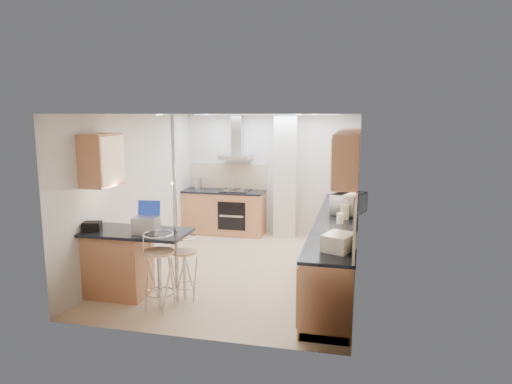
% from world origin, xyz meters
% --- Properties ---
extents(ground, '(4.80, 4.80, 0.00)m').
position_xyz_m(ground, '(0.00, 0.00, 0.00)').
color(ground, tan).
rests_on(ground, ground).
extents(room_shell, '(3.64, 4.84, 2.51)m').
position_xyz_m(room_shell, '(0.32, 0.38, 1.54)').
color(room_shell, silver).
rests_on(room_shell, ground).
extents(right_counter, '(0.63, 4.40, 0.92)m').
position_xyz_m(right_counter, '(1.50, 0.00, 0.46)').
color(right_counter, '#C2764D').
rests_on(right_counter, ground).
extents(back_counter, '(1.70, 0.63, 0.92)m').
position_xyz_m(back_counter, '(-0.95, 2.10, 0.46)').
color(back_counter, '#C2764D').
rests_on(back_counter, ground).
extents(peninsula, '(1.47, 0.72, 0.94)m').
position_xyz_m(peninsula, '(-1.12, -1.45, 0.48)').
color(peninsula, '#C2764D').
rests_on(peninsula, ground).
extents(microwave, '(0.59, 0.71, 0.33)m').
position_xyz_m(microwave, '(1.66, 0.38, 1.09)').
color(microwave, white).
rests_on(microwave, right_counter).
extents(laptop, '(0.34, 0.27, 0.22)m').
position_xyz_m(laptop, '(-0.91, -1.53, 1.05)').
color(laptop, '#A4A6AC').
rests_on(laptop, peninsula).
extents(bag, '(0.27, 0.23, 0.13)m').
position_xyz_m(bag, '(-1.68, -1.59, 1.00)').
color(bag, black).
rests_on(bag, peninsula).
extents(bar_stool_near, '(0.48, 0.48, 1.03)m').
position_xyz_m(bar_stool_near, '(-0.63, -1.77, 0.51)').
color(bar_stool_near, tan).
rests_on(bar_stool_near, ground).
extents(bar_stool_end, '(0.52, 0.52, 0.89)m').
position_xyz_m(bar_stool_end, '(-0.45, -1.39, 0.45)').
color(bar_stool_end, tan).
rests_on(bar_stool_end, ground).
extents(jar_a, '(0.15, 0.15, 0.17)m').
position_xyz_m(jar_a, '(1.54, 1.06, 1.00)').
color(jar_a, white).
rests_on(jar_a, right_counter).
extents(jar_b, '(0.12, 0.12, 0.15)m').
position_xyz_m(jar_b, '(1.69, 0.73, 1.00)').
color(jar_b, white).
rests_on(jar_b, right_counter).
extents(jar_c, '(0.16, 0.16, 0.22)m').
position_xyz_m(jar_c, '(1.61, -0.00, 1.03)').
color(jar_c, beige).
rests_on(jar_c, right_counter).
extents(jar_d, '(0.13, 0.13, 0.15)m').
position_xyz_m(jar_d, '(1.56, -0.32, 1.00)').
color(jar_d, white).
rests_on(jar_d, right_counter).
extents(bread_bin, '(0.42, 0.46, 0.20)m').
position_xyz_m(bread_bin, '(1.61, -1.67, 1.02)').
color(bread_bin, white).
rests_on(bread_bin, right_counter).
extents(kettle, '(0.16, 0.16, 0.24)m').
position_xyz_m(kettle, '(-1.52, 2.12, 1.04)').
color(kettle, '#B2B3B6').
rests_on(kettle, back_counter).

